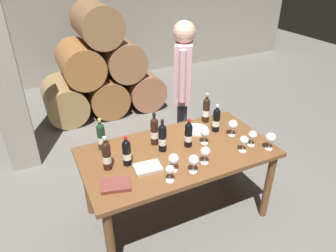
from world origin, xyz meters
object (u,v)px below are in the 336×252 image
at_px(dining_table, 178,159).
at_px(wine_bottle_0, 154,131).
at_px(wine_glass_7, 253,135).
at_px(wine_bottle_3, 216,120).
at_px(wine_bottle_7, 107,155).
at_px(wine_glass_5, 194,160).
at_px(wine_glass_0, 244,141).
at_px(leather_ledger, 148,168).
at_px(wine_glass_6, 271,138).
at_px(wine_glass_1, 205,152).
at_px(serving_plate, 196,130).
at_px(sommelier_presenting, 183,84).
at_px(wine_glass_4, 170,170).
at_px(wine_bottle_1, 188,134).
at_px(wine_bottle_5, 206,110).
at_px(wine_bottle_4, 127,152).
at_px(wine_bottle_2, 162,138).
at_px(wine_glass_2, 205,133).
at_px(tasting_notebook, 116,185).
at_px(wine_bottle_6, 101,136).
at_px(wine_glass_3, 174,159).
at_px(wine_glass_8, 233,125).

distance_m(dining_table, wine_bottle_0, 0.33).
bearing_deg(wine_glass_7, wine_bottle_3, 111.71).
xyz_separation_m(wine_bottle_7, wine_glass_5, (0.60, -0.34, -0.02)).
height_order(dining_table, wine_glass_0, wine_glass_0).
bearing_deg(leather_ledger, wine_glass_6, -5.44).
xyz_separation_m(wine_glass_0, wine_glass_1, (-0.40, -0.00, 0.00)).
xyz_separation_m(wine_glass_7, serving_plate, (-0.31, 0.46, -0.10)).
bearing_deg(sommelier_presenting, dining_table, -120.70).
relative_size(dining_table, wine_bottle_7, 5.66).
bearing_deg(wine_glass_4, serving_plate, 45.26).
relative_size(dining_table, wine_glass_5, 10.58).
relative_size(wine_bottle_1, wine_bottle_5, 0.88).
relative_size(wine_bottle_7, wine_glass_7, 1.98).
distance_m(dining_table, wine_glass_4, 0.46).
distance_m(wine_glass_4, wine_glass_7, 0.90).
bearing_deg(wine_glass_6, wine_bottle_4, 164.58).
xyz_separation_m(wine_glass_1, wine_glass_5, (-0.15, -0.06, 0.00)).
bearing_deg(wine_bottle_2, wine_bottle_1, -8.70).
height_order(dining_table, leather_ledger, leather_ledger).
height_order(wine_glass_2, wine_glass_5, same).
height_order(dining_table, wine_bottle_5, wine_bottle_5).
bearing_deg(dining_table, tasting_notebook, -160.92).
distance_m(wine_bottle_5, wine_glass_7, 0.59).
height_order(wine_bottle_4, wine_glass_4, wine_bottle_4).
xyz_separation_m(wine_bottle_6, wine_glass_0, (1.11, -0.58, -0.02)).
bearing_deg(wine_glass_2, sommelier_presenting, 77.26).
relative_size(wine_bottle_2, wine_glass_1, 1.96).
relative_size(wine_glass_5, wine_glass_7, 1.06).
xyz_separation_m(wine_bottle_0, wine_bottle_4, (-0.33, -0.19, -0.02)).
relative_size(wine_glass_3, leather_ledger, 0.73).
height_order(wine_glass_5, tasting_notebook, wine_glass_5).
distance_m(wine_bottle_4, leather_ledger, 0.21).
bearing_deg(wine_bottle_3, wine_glass_0, -87.34).
bearing_deg(wine_glass_3, wine_bottle_3, 30.60).
height_order(wine_bottle_3, wine_glass_4, wine_bottle_3).
bearing_deg(wine_glass_5, wine_bottle_4, 143.22).
bearing_deg(wine_bottle_3, wine_bottle_4, -171.46).
xyz_separation_m(wine_bottle_0, leather_ledger, (-0.21, -0.33, -0.12)).
bearing_deg(wine_bottle_3, serving_plate, 151.51).
bearing_deg(wine_glass_2, wine_bottle_7, 178.63).
xyz_separation_m(wine_bottle_1, wine_glass_0, (0.39, -0.29, -0.01)).
height_order(wine_glass_0, wine_glass_8, wine_glass_8).
distance_m(wine_bottle_2, wine_glass_1, 0.40).
bearing_deg(wine_bottle_4, wine_bottle_6, 111.44).
xyz_separation_m(wine_glass_6, wine_glass_7, (-0.11, 0.11, -0.01)).
distance_m(tasting_notebook, leather_ledger, 0.31).
relative_size(wine_glass_1, serving_plate, 0.65).
bearing_deg(tasting_notebook, leather_ledger, 31.20).
bearing_deg(wine_glass_7, wine_glass_2, 149.50).
xyz_separation_m(serving_plate, sommelier_presenting, (0.11, 0.51, 0.28)).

